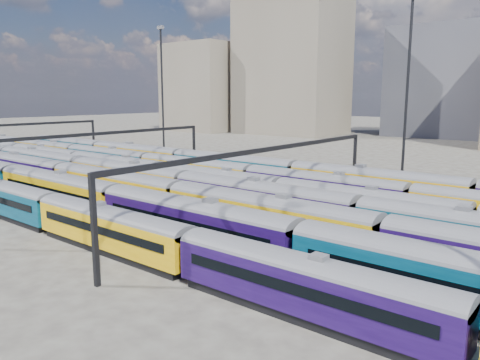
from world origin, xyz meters
The scene contains 12 objects.
ground centered at (0.00, 0.00, 0.00)m, with size 500.00×500.00×0.00m, color #3C3833.
rake_0 centered at (14.23, -15.00, 2.42)m, with size 112.36×2.74×4.60m.
rake_1 centered at (-1.26, -10.00, 2.77)m, with size 128.26×3.13×5.27m.
rake_2 centered at (2.53, -5.00, 2.81)m, with size 130.08×3.17×5.35m.
rake_3 centered at (-1.69, 0.00, 2.81)m, with size 130.10×3.17×5.35m.
rake_4 centered at (-11.89, 5.00, 2.59)m, with size 120.09×2.93×4.93m.
rake_5 centered at (-20.40, 10.00, 2.67)m, with size 123.66×3.02×5.08m.
rake_6 centered at (-7.19, 15.00, 2.86)m, with size 110.17×3.23×5.44m.
gantry_1 centered at (-20.00, 0.00, 6.79)m, with size 0.35×40.35×8.03m.
gantry_2 centered at (10.00, 0.00, 6.79)m, with size 0.35×40.35×8.03m.
mast_1 centered at (-30.00, 22.00, 13.97)m, with size 1.40×0.50×25.60m.
mast_3 centered at (15.00, 24.00, 13.97)m, with size 1.40×0.50×25.60m.
Camera 1 is at (37.07, -37.57, 13.03)m, focal length 35.00 mm.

